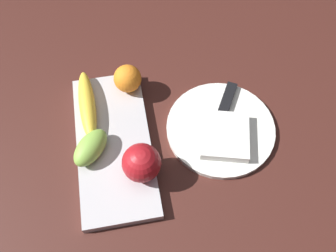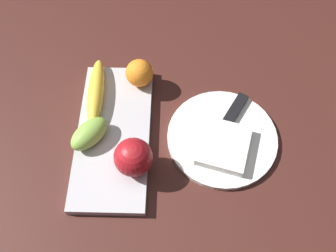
{
  "view_description": "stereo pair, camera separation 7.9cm",
  "coord_description": "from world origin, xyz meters",
  "px_view_note": "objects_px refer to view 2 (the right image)",
  "views": [
    {
      "loc": [
        0.39,
        0.03,
        0.74
      ],
      "look_at": [
        -0.0,
        0.1,
        0.05
      ],
      "focal_mm": 39.67,
      "sensor_mm": 36.0,
      "label": 1
    },
    {
      "loc": [
        0.39,
        0.11,
        0.74
      ],
      "look_at": [
        -0.0,
        0.1,
        0.05
      ],
      "focal_mm": 39.67,
      "sensor_mm": 36.0,
      "label": 2
    }
  ],
  "objects_px": {
    "banana": "(96,92)",
    "folded_napkin": "(224,146)",
    "grape_bunch": "(89,134)",
    "knife": "(232,114)",
    "orange_near_apple": "(139,73)",
    "fruit_tray": "(114,134)",
    "apple": "(133,157)",
    "dinner_plate": "(222,137)"
  },
  "relations": [
    {
      "from": "banana",
      "to": "folded_napkin",
      "type": "bearing_deg",
      "value": 64.87
    },
    {
      "from": "banana",
      "to": "grape_bunch",
      "type": "height_order",
      "value": "grape_bunch"
    },
    {
      "from": "knife",
      "to": "orange_near_apple",
      "type": "bearing_deg",
      "value": -81.63
    },
    {
      "from": "orange_near_apple",
      "to": "folded_napkin",
      "type": "distance_m",
      "value": 0.26
    },
    {
      "from": "fruit_tray",
      "to": "grape_bunch",
      "type": "height_order",
      "value": "grape_bunch"
    },
    {
      "from": "banana",
      "to": "knife",
      "type": "relative_size",
      "value": 1.12
    },
    {
      "from": "apple",
      "to": "grape_bunch",
      "type": "xyz_separation_m",
      "value": [
        -0.06,
        -0.1,
        -0.02
      ]
    },
    {
      "from": "orange_near_apple",
      "to": "dinner_plate",
      "type": "height_order",
      "value": "orange_near_apple"
    },
    {
      "from": "apple",
      "to": "orange_near_apple",
      "type": "relative_size",
      "value": 1.24
    },
    {
      "from": "grape_bunch",
      "to": "folded_napkin",
      "type": "relative_size",
      "value": 0.82
    },
    {
      "from": "orange_near_apple",
      "to": "knife",
      "type": "bearing_deg",
      "value": 68.22
    },
    {
      "from": "grape_bunch",
      "to": "dinner_plate",
      "type": "xyz_separation_m",
      "value": [
        -0.02,
        0.29,
        -0.04
      ]
    },
    {
      "from": "banana",
      "to": "orange_near_apple",
      "type": "height_order",
      "value": "orange_near_apple"
    },
    {
      "from": "dinner_plate",
      "to": "apple",
      "type": "bearing_deg",
      "value": -67.16
    },
    {
      "from": "banana",
      "to": "knife",
      "type": "height_order",
      "value": "banana"
    },
    {
      "from": "knife",
      "to": "fruit_tray",
      "type": "bearing_deg",
      "value": -48.5
    },
    {
      "from": "banana",
      "to": "fruit_tray",
      "type": "bearing_deg",
      "value": 24.74
    },
    {
      "from": "fruit_tray",
      "to": "apple",
      "type": "xyz_separation_m",
      "value": [
        0.08,
        0.05,
        0.05
      ]
    },
    {
      "from": "dinner_plate",
      "to": "folded_napkin",
      "type": "relative_size",
      "value": 2.15
    },
    {
      "from": "orange_near_apple",
      "to": "knife",
      "type": "height_order",
      "value": "orange_near_apple"
    },
    {
      "from": "orange_near_apple",
      "to": "folded_napkin",
      "type": "relative_size",
      "value": 0.56
    },
    {
      "from": "banana",
      "to": "knife",
      "type": "xyz_separation_m",
      "value": [
        0.04,
        0.31,
        -0.02
      ]
    },
    {
      "from": "orange_near_apple",
      "to": "apple",
      "type": "bearing_deg",
      "value": 0.39
    },
    {
      "from": "orange_near_apple",
      "to": "grape_bunch",
      "type": "distance_m",
      "value": 0.19
    },
    {
      "from": "apple",
      "to": "grape_bunch",
      "type": "bearing_deg",
      "value": -121.5
    },
    {
      "from": "orange_near_apple",
      "to": "folded_napkin",
      "type": "bearing_deg",
      "value": 48.23
    },
    {
      "from": "fruit_tray",
      "to": "banana",
      "type": "distance_m",
      "value": 0.11
    },
    {
      "from": "apple",
      "to": "banana",
      "type": "relative_size",
      "value": 0.43
    },
    {
      "from": "fruit_tray",
      "to": "folded_napkin",
      "type": "height_order",
      "value": "folded_napkin"
    },
    {
      "from": "banana",
      "to": "folded_napkin",
      "type": "relative_size",
      "value": 1.63
    },
    {
      "from": "apple",
      "to": "orange_near_apple",
      "type": "xyz_separation_m",
      "value": [
        -0.22,
        -0.0,
        -0.01
      ]
    },
    {
      "from": "fruit_tray",
      "to": "knife",
      "type": "relative_size",
      "value": 2.17
    },
    {
      "from": "apple",
      "to": "folded_napkin",
      "type": "bearing_deg",
      "value": 104.51
    },
    {
      "from": "orange_near_apple",
      "to": "dinner_plate",
      "type": "xyz_separation_m",
      "value": [
        0.14,
        0.19,
        -0.05
      ]
    },
    {
      "from": "knife",
      "to": "dinner_plate",
      "type": "bearing_deg",
      "value": 5.43
    },
    {
      "from": "grape_bunch",
      "to": "dinner_plate",
      "type": "relative_size",
      "value": 0.38
    },
    {
      "from": "banana",
      "to": "orange_near_apple",
      "type": "relative_size",
      "value": 2.9
    },
    {
      "from": "orange_near_apple",
      "to": "dinner_plate",
      "type": "relative_size",
      "value": 0.26
    },
    {
      "from": "folded_napkin",
      "to": "knife",
      "type": "distance_m",
      "value": 0.09
    },
    {
      "from": "fruit_tray",
      "to": "knife",
      "type": "distance_m",
      "value": 0.27
    },
    {
      "from": "orange_near_apple",
      "to": "knife",
      "type": "relative_size",
      "value": 0.39
    },
    {
      "from": "apple",
      "to": "banana",
      "type": "xyz_separation_m",
      "value": [
        -0.17,
        -0.1,
        -0.02
      ]
    }
  ]
}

